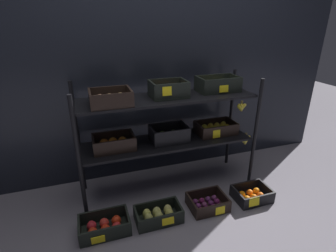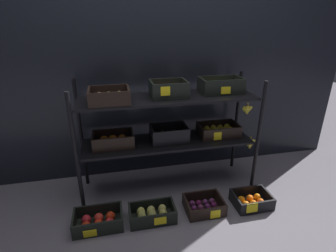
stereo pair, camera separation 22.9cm
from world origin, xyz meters
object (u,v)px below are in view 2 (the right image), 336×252
display_rack (171,119)px  crate_ground_pear (152,214)px  crate_ground_apple_red (98,221)px  crate_ground_plum (204,206)px  crate_ground_tangerine (251,201)px

display_rack → crate_ground_pear: bearing=-120.6°
crate_ground_apple_red → crate_ground_pear: size_ratio=1.02×
display_rack → crate_ground_pear: 0.80m
crate_ground_plum → crate_ground_apple_red: bearing=180.0°
crate_ground_plum → display_rack: bearing=116.0°
crate_ground_pear → crate_ground_tangerine: bearing=-0.7°
crate_ground_plum → crate_ground_tangerine: size_ratio=1.00×
crate_ground_pear → crate_ground_plum: 0.44m
display_rack → crate_ground_tangerine: bearing=-34.6°
crate_ground_apple_red → crate_ground_plum: crate_ground_apple_red is taller
crate_ground_apple_red → crate_ground_tangerine: (1.28, -0.02, -0.00)m
crate_ground_pear → crate_ground_plum: bearing=1.9°
crate_ground_pear → display_rack: bearing=59.4°
crate_ground_apple_red → display_rack: bearing=31.1°
crate_ground_apple_red → crate_ground_plum: size_ratio=1.19×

